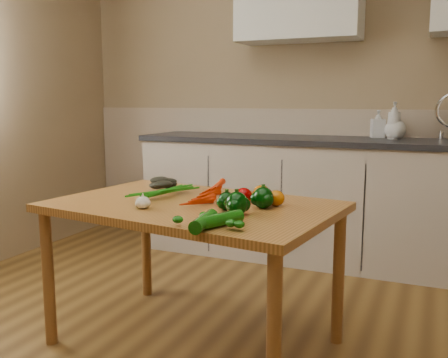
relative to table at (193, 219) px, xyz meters
The scene contains 17 objects.
room 0.80m from the table, 74.04° to the right, with size 4.04×5.04×2.64m.
counter_run 1.59m from the table, 77.31° to the left, with size 2.84×0.64×1.14m.
table is the anchor object (origin of this frame).
soap_bottle_a 1.84m from the table, 65.65° to the left, with size 0.10×0.10×0.26m, color silver.
soap_bottle_b 1.86m from the table, 69.87° to the left, with size 0.09×0.09×0.20m, color silver.
soap_bottle_c 1.85m from the table, 65.48° to the left, with size 0.14×0.14×0.19m, color silver.
carrot_bunch 0.13m from the table, 110.40° to the left, with size 0.24×0.19×0.06m, color red, non-canonical shape.
leafy_greens 0.43m from the table, 140.93° to the left, with size 0.19×0.17×0.09m, color black, non-canonical shape.
garlic_bulb 0.27m from the table, 126.85° to the right, with size 0.06×0.06×0.05m, color silver.
pepper_a 0.25m from the table, 20.89° to the right, with size 0.08×0.08×0.08m, color black.
pepper_b 0.36m from the table, ahead, with size 0.09×0.09×0.09m, color black.
pepper_c 0.34m from the table, 27.97° to the right, with size 0.10×0.10×0.10m, color black.
tomato_a 0.26m from the table, 21.31° to the left, with size 0.08×0.08×0.07m, color #8C0202.
tomato_b 0.35m from the table, 34.00° to the left, with size 0.08×0.08×0.07m, color #C96205.
tomato_c 0.40m from the table, 13.61° to the left, with size 0.08×0.08×0.07m, color #C96205.
zucchini_a 0.46m from the table, 49.41° to the right, with size 0.05×0.05×0.20m, color #0A4907.
zucchini_b 0.48m from the table, 58.07° to the right, with size 0.05×0.05×0.21m, color #0A4907.
Camera 1 is at (0.90, -1.39, 1.17)m, focal length 40.00 mm.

